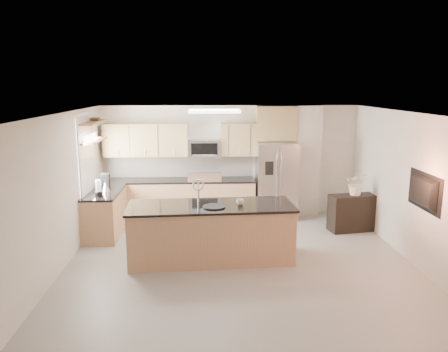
{
  "coord_description": "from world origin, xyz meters",
  "views": [
    {
      "loc": [
        -0.6,
        -6.97,
        3.04
      ],
      "look_at": [
        -0.22,
        1.3,
        1.33
      ],
      "focal_mm": 35.0,
      "sensor_mm": 36.0,
      "label": 1
    }
  ],
  "objects_px": {
    "kettle": "(106,187)",
    "television": "(420,192)",
    "credenza": "(352,213)",
    "microwave": "(204,148)",
    "refrigerator": "(276,180)",
    "coffee_maker": "(105,181)",
    "flower_vase": "(357,178)",
    "island": "(211,232)",
    "blender": "(98,189)",
    "platter": "(214,207)",
    "cup": "(240,202)",
    "range": "(205,198)",
    "bowl": "(96,118)"
  },
  "relations": [
    {
      "from": "blender",
      "to": "television",
      "type": "distance_m",
      "value": 5.82
    },
    {
      "from": "kettle",
      "to": "flower_vase",
      "type": "distance_m",
      "value": 5.22
    },
    {
      "from": "refrigerator",
      "to": "cup",
      "type": "distance_m",
      "value": 2.71
    },
    {
      "from": "television",
      "to": "blender",
      "type": "bearing_deg",
      "value": 73.82
    },
    {
      "from": "platter",
      "to": "kettle",
      "type": "distance_m",
      "value": 2.68
    },
    {
      "from": "blender",
      "to": "kettle",
      "type": "xyz_separation_m",
      "value": [
        0.05,
        0.39,
        -0.04
      ]
    },
    {
      "from": "cup",
      "to": "bowl",
      "type": "distance_m",
      "value": 3.68
    },
    {
      "from": "kettle",
      "to": "coffee_maker",
      "type": "xyz_separation_m",
      "value": [
        -0.07,
        0.31,
        0.05
      ]
    },
    {
      "from": "blender",
      "to": "coffee_maker",
      "type": "xyz_separation_m",
      "value": [
        -0.02,
        0.7,
        0.01
      ]
    },
    {
      "from": "island",
      "to": "bowl",
      "type": "relative_size",
      "value": 8.06
    },
    {
      "from": "range",
      "to": "island",
      "type": "xyz_separation_m",
      "value": [
        0.1,
        -2.53,
        0.03
      ]
    },
    {
      "from": "kettle",
      "to": "blender",
      "type": "bearing_deg",
      "value": -97.31
    },
    {
      "from": "credenza",
      "to": "coffee_maker",
      "type": "bearing_deg",
      "value": 166.69
    },
    {
      "from": "range",
      "to": "cup",
      "type": "distance_m",
      "value": 2.68
    },
    {
      "from": "flower_vase",
      "to": "television",
      "type": "height_order",
      "value": "television"
    },
    {
      "from": "island",
      "to": "blender",
      "type": "distance_m",
      "value": 2.47
    },
    {
      "from": "platter",
      "to": "refrigerator",
      "type": "bearing_deg",
      "value": 60.2
    },
    {
      "from": "cup",
      "to": "platter",
      "type": "relative_size",
      "value": 0.34
    },
    {
      "from": "kettle",
      "to": "television",
      "type": "height_order",
      "value": "television"
    },
    {
      "from": "coffee_maker",
      "to": "flower_vase",
      "type": "xyz_separation_m",
      "value": [
        5.29,
        -0.31,
        0.09
      ]
    },
    {
      "from": "microwave",
      "to": "refrigerator",
      "type": "bearing_deg",
      "value": -5.86
    },
    {
      "from": "bowl",
      "to": "television",
      "type": "bearing_deg",
      "value": -23.21
    },
    {
      "from": "island",
      "to": "television",
      "type": "bearing_deg",
      "value": -12.82
    },
    {
      "from": "microwave",
      "to": "flower_vase",
      "type": "xyz_separation_m",
      "value": [
        3.19,
        -1.23,
        -0.47
      ]
    },
    {
      "from": "credenza",
      "to": "cup",
      "type": "distance_m",
      "value": 2.99
    },
    {
      "from": "refrigerator",
      "to": "microwave",
      "type": "bearing_deg",
      "value": 174.14
    },
    {
      "from": "range",
      "to": "television",
      "type": "height_order",
      "value": "television"
    },
    {
      "from": "kettle",
      "to": "range",
      "type": "bearing_deg",
      "value": 28.74
    },
    {
      "from": "island",
      "to": "flower_vase",
      "type": "xyz_separation_m",
      "value": [
        3.09,
        1.43,
        0.66
      ]
    },
    {
      "from": "island",
      "to": "kettle",
      "type": "height_order",
      "value": "island"
    },
    {
      "from": "kettle",
      "to": "flower_vase",
      "type": "bearing_deg",
      "value": 0.1
    },
    {
      "from": "island",
      "to": "coffee_maker",
      "type": "distance_m",
      "value": 2.85
    },
    {
      "from": "range",
      "to": "blender",
      "type": "xyz_separation_m",
      "value": [
        -2.07,
        -1.5,
        0.59
      ]
    },
    {
      "from": "platter",
      "to": "kettle",
      "type": "relative_size",
      "value": 1.73
    },
    {
      "from": "blender",
      "to": "flower_vase",
      "type": "xyz_separation_m",
      "value": [
        5.27,
        0.4,
        0.1
      ]
    },
    {
      "from": "cup",
      "to": "coffee_maker",
      "type": "distance_m",
      "value": 3.23
    },
    {
      "from": "refrigerator",
      "to": "television",
      "type": "xyz_separation_m",
      "value": [
        1.85,
        -3.07,
        0.46
      ]
    },
    {
      "from": "refrigerator",
      "to": "island",
      "type": "xyz_separation_m",
      "value": [
        -1.56,
        -2.48,
        -0.39
      ]
    },
    {
      "from": "refrigerator",
      "to": "kettle",
      "type": "xyz_separation_m",
      "value": [
        -3.68,
        -1.06,
        0.13
      ]
    },
    {
      "from": "refrigerator",
      "to": "range",
      "type": "bearing_deg",
      "value": 178.4
    },
    {
      "from": "cup",
      "to": "blender",
      "type": "distance_m",
      "value": 2.89
    },
    {
      "from": "range",
      "to": "bowl",
      "type": "height_order",
      "value": "bowl"
    },
    {
      "from": "refrigerator",
      "to": "blender",
      "type": "xyz_separation_m",
      "value": [
        -3.73,
        -1.45,
        0.17
      ]
    },
    {
      "from": "range",
      "to": "kettle",
      "type": "bearing_deg",
      "value": -151.26
    },
    {
      "from": "credenza",
      "to": "bowl",
      "type": "relative_size",
      "value": 2.67
    },
    {
      "from": "kettle",
      "to": "television",
      "type": "xyz_separation_m",
      "value": [
        5.54,
        -2.01,
        0.33
      ]
    },
    {
      "from": "credenza",
      "to": "kettle",
      "type": "distance_m",
      "value": 5.2
    },
    {
      "from": "platter",
      "to": "kettle",
      "type": "height_order",
      "value": "kettle"
    },
    {
      "from": "coffee_maker",
      "to": "cup",
      "type": "bearing_deg",
      "value": -32.81
    },
    {
      "from": "island",
      "to": "platter",
      "type": "height_order",
      "value": "island"
    }
  ]
}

